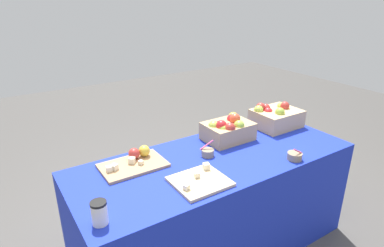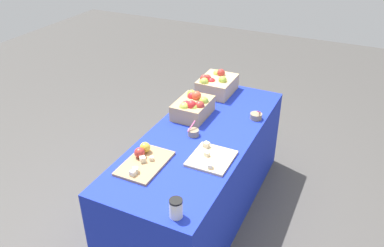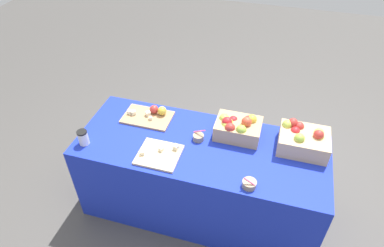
# 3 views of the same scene
# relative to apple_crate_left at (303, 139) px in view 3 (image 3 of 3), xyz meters

# --- Properties ---
(ground_plane) EXTENTS (10.00, 10.00, 0.00)m
(ground_plane) POSITION_rel_apple_crate_left_xyz_m (-0.72, -0.18, -0.82)
(ground_plane) COLOR #474442
(table) EXTENTS (1.90, 0.76, 0.74)m
(table) POSITION_rel_apple_crate_left_xyz_m (-0.72, -0.18, -0.45)
(table) COLOR #192DB7
(table) RESTS_ON ground_plane
(apple_crate_left) EXTENTS (0.36, 0.29, 0.19)m
(apple_crate_left) POSITION_rel_apple_crate_left_xyz_m (0.00, 0.00, 0.00)
(apple_crate_left) COLOR tan
(apple_crate_left) RESTS_ON table
(apple_crate_middle) EXTENTS (0.34, 0.25, 0.19)m
(apple_crate_middle) POSITION_rel_apple_crate_left_xyz_m (-0.49, 0.00, 0.00)
(apple_crate_middle) COLOR tan
(apple_crate_middle) RESTS_ON table
(cutting_board_front) EXTENTS (0.30, 0.28, 0.05)m
(cutting_board_front) POSITION_rel_apple_crate_left_xyz_m (-0.99, -0.37, -0.07)
(cutting_board_front) COLOR #D1B284
(cutting_board_front) RESTS_ON table
(cutting_board_back) EXTENTS (0.40, 0.25, 0.09)m
(cutting_board_back) POSITION_rel_apple_crate_left_xyz_m (-1.22, 0.02, -0.06)
(cutting_board_back) COLOR tan
(cutting_board_back) RESTS_ON table
(sample_bowl_near) EXTENTS (0.10, 0.08, 0.10)m
(sample_bowl_near) POSITION_rel_apple_crate_left_xyz_m (-0.76, -0.13, -0.06)
(sample_bowl_near) COLOR gray
(sample_bowl_near) RESTS_ON table
(sample_bowl_mid) EXTENTS (0.10, 0.10, 0.09)m
(sample_bowl_mid) POSITION_rel_apple_crate_left_xyz_m (-0.32, -0.48, -0.06)
(sample_bowl_mid) COLOR gray
(sample_bowl_mid) RESTS_ON table
(coffee_cup) EXTENTS (0.08, 0.08, 0.12)m
(coffee_cup) POSITION_rel_apple_crate_left_xyz_m (-1.58, -0.41, -0.02)
(coffee_cup) COLOR silver
(coffee_cup) RESTS_ON table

